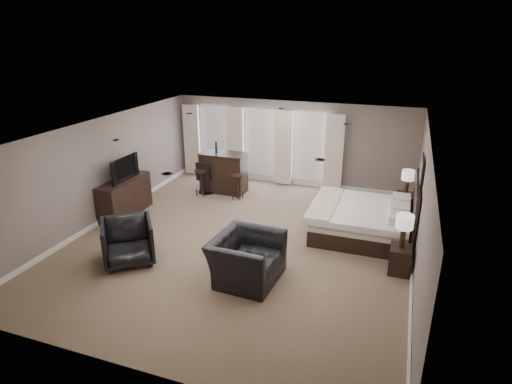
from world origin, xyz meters
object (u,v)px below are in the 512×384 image
(bar_stool_right, at_px, (238,187))
(bed, at_px, (364,207))
(dresser, at_px, (125,197))
(tv, at_px, (123,177))
(lamp_far, at_px, (407,182))
(bar_stool_left, at_px, (202,182))
(desk_chair, at_px, (207,177))
(nightstand_near, at_px, (400,260))
(armchair_near, at_px, (247,251))
(armchair_far, at_px, (128,240))
(nightstand_far, at_px, (404,205))
(lamp_near, at_px, (404,231))
(bar_counter, at_px, (224,172))

(bar_stool_right, bearing_deg, bed, -17.38)
(dresser, bearing_deg, tv, 90.00)
(bed, distance_m, bar_stool_right, 3.85)
(lamp_far, relative_size, bar_stool_left, 0.83)
(lamp_far, relative_size, dresser, 0.39)
(lamp_far, distance_m, desk_chair, 5.64)
(bar_stool_right, bearing_deg, nightstand_near, -29.72)
(bar_stool_left, height_order, desk_chair, desk_chair)
(armchair_near, bearing_deg, desk_chair, 38.36)
(nightstand_near, bearing_deg, desk_chair, 153.53)
(armchair_far, bearing_deg, dresser, 89.17)
(bed, height_order, dresser, bed)
(nightstand_near, xyz_separation_m, armchair_near, (-2.81, -1.26, 0.33))
(lamp_far, height_order, bar_stool_right, lamp_far)
(bed, height_order, nightstand_near, bed)
(armchair_far, bearing_deg, nightstand_near, -22.39)
(bar_stool_left, relative_size, desk_chair, 0.80)
(nightstand_far, height_order, dresser, dresser)
(tv, height_order, bar_stool_left, tv)
(lamp_near, height_order, bar_counter, lamp_near)
(bed, height_order, armchair_far, bed)
(dresser, relative_size, desk_chair, 1.70)
(armchair_near, xyz_separation_m, desk_chair, (-2.81, 4.05, -0.11))
(lamp_near, bearing_deg, armchair_near, -155.89)
(bar_stool_right, bearing_deg, armchair_far, -101.44)
(armchair_far, bearing_deg, nightstand_far, 1.44)
(armchair_far, distance_m, desk_chair, 4.28)
(lamp_far, height_order, armchair_near, lamp_far)
(tv, bearing_deg, dresser, -180.00)
(lamp_near, height_order, lamp_far, lamp_far)
(nightstand_near, distance_m, lamp_near, 0.63)
(armchair_near, bearing_deg, armchair_far, 98.46)
(tv, relative_size, desk_chair, 1.10)
(dresser, xyz_separation_m, armchair_far, (1.55, -2.07, 0.03))
(dresser, relative_size, tv, 1.55)
(bed, distance_m, desk_chair, 4.92)
(lamp_near, relative_size, dresser, 0.42)
(nightstand_far, bearing_deg, tv, -161.58)
(dresser, height_order, armchair_near, armchair_near)
(bar_stool_right, bearing_deg, nightstand_far, 3.86)
(bar_counter, relative_size, bar_stool_right, 1.86)
(dresser, height_order, bar_stool_left, dresser)
(bed, xyz_separation_m, bar_stool_left, (-4.78, 1.10, -0.34))
(lamp_near, height_order, dresser, lamp_near)
(nightstand_near, relative_size, bar_counter, 0.40)
(bed, relative_size, desk_chair, 2.33)
(bar_stool_right, bearing_deg, armchair_near, -65.73)
(bar_counter, distance_m, desk_chair, 0.53)
(nightstand_far, height_order, lamp_near, lamp_near)
(lamp_near, bearing_deg, bed, 121.54)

